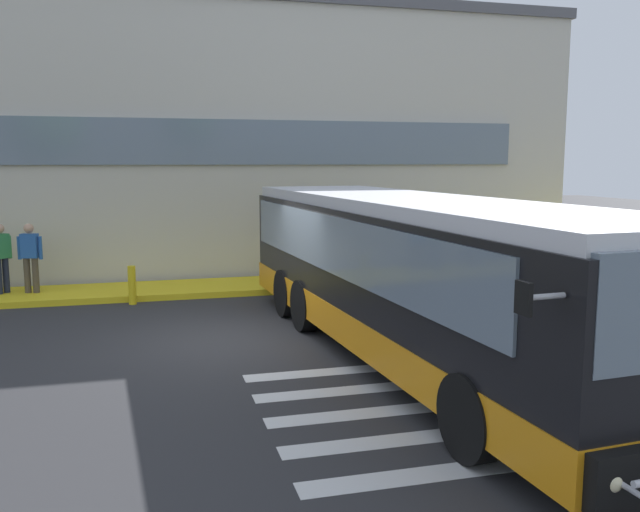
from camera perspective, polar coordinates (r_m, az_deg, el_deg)
ground_plane at (r=12.65m, az=-7.23°, el=-7.05°), size 80.00×90.00×0.02m
bay_paint_stripes at (r=9.28m, az=9.09°, el=-12.69°), size 4.40×3.96×0.01m
terminal_building at (r=23.77m, az=-12.88°, el=9.41°), size 23.90×13.80×7.83m
boarding_curb at (r=17.28m, az=-9.36°, el=-2.70°), size 26.10×2.00×0.15m
bus_main_foreground at (r=11.12m, az=8.12°, el=-2.06°), size 3.36×11.70×2.70m
passenger_by_doorway at (r=17.53m, az=-25.70°, el=0.08°), size 0.42×0.46×1.68m
passenger_at_curb_edge at (r=17.32m, az=-23.62°, el=0.12°), size 0.58×0.30×1.68m
safety_bollard_yellow at (r=15.97m, az=-15.83°, el=-2.42°), size 0.18×0.18×0.90m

